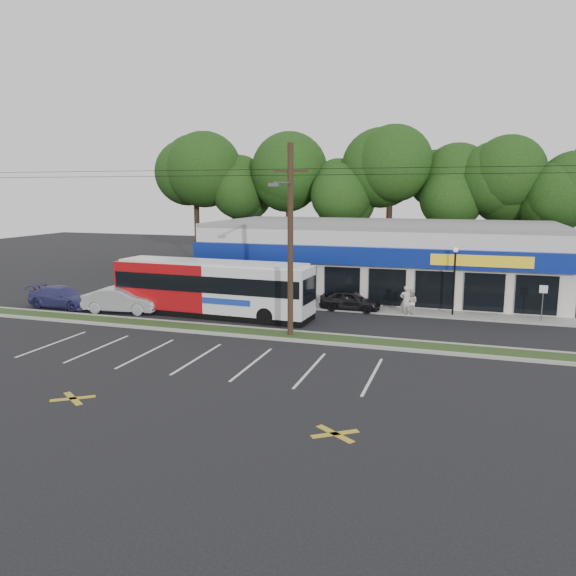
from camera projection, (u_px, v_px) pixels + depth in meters
The scene contains 16 objects.
ground at pixel (231, 337), 29.64m from camera, with size 120.00×120.00×0.00m, color black.
grass_strip at pixel (238, 331), 30.56m from camera, with size 40.00×1.60×0.12m, color #293A18.
curb_south at pixel (232, 335), 29.76m from camera, with size 40.00×0.25×0.14m, color #9E9E93.
curb_north at pixel (244, 328), 31.36m from camera, with size 40.00×0.25×0.14m, color #9E9E93.
sidewalk at pixel (357, 308), 36.55m from camera, with size 32.00×2.20×0.10m, color #9E9E93.
strip_mall at pixel (382, 257), 42.43m from camera, with size 25.00×12.55×5.30m.
utility_pole at pixel (287, 235), 28.72m from camera, with size 50.00×2.77×10.00m.
lamp_post at pixel (454, 273), 34.09m from camera, with size 0.30×0.30×4.25m.
sign_post at pixel (543, 297), 32.56m from camera, with size 0.45×0.10×2.23m.
tree_line at pixel (384, 182), 51.35m from camera, with size 46.76×6.76×11.83m.
metrobus at pixel (212, 287), 34.50m from camera, with size 12.68×3.21×3.38m.
car_dark at pixel (350, 300), 36.08m from camera, with size 1.56×3.88×1.32m, color black.
car_silver at pixel (122, 300), 35.51m from camera, with size 1.68×4.83×1.59m, color #ACB0B4.
car_blue at pixel (63, 297), 36.98m from camera, with size 1.95×4.81×1.40m, color navy.
pedestrian_a at pixel (406, 301), 34.45m from camera, with size 0.69×0.45×1.89m, color beige.
pedestrian_b at pixel (411, 303), 34.54m from camera, with size 0.81×0.63×1.66m, color silver.
Camera 1 is at (11.73, -26.42, 7.64)m, focal length 35.00 mm.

